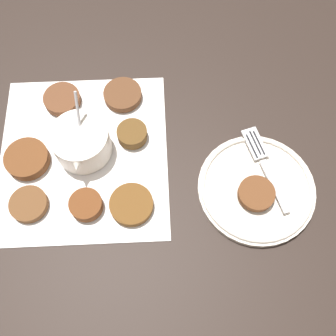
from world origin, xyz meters
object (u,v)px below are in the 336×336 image
Objects in this scene: sauce_bowl at (82,145)px; fritter_on_plate at (256,194)px; fork at (263,161)px; serving_plate at (256,188)px.

fritter_on_plate is at bearing 72.92° from sauce_bowl.
sauce_bowl is 0.32m from fritter_on_plate.
fritter_on_plate is at bearing -16.64° from fork.
serving_plate is at bearing -16.23° from fork.
serving_plate is (0.08, 0.31, -0.02)m from sauce_bowl.
fork is at bearing 163.36° from fritter_on_plate.
sauce_bowl is 0.32m from serving_plate.
sauce_bowl is 0.71× the size of fork.
fritter_on_plate is at bearing -17.92° from serving_plate.
sauce_bowl is 1.84× the size of fritter_on_plate.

